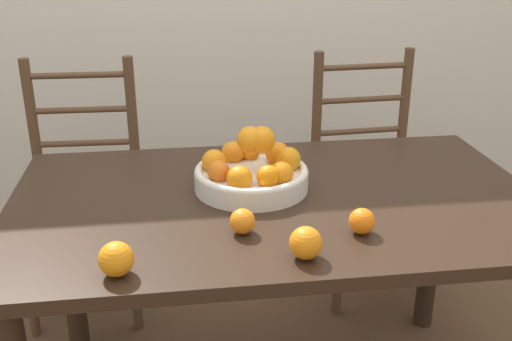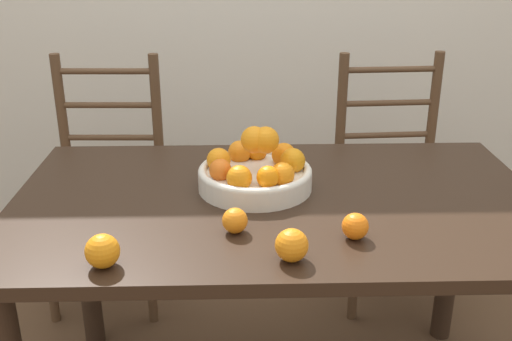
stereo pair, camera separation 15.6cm
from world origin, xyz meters
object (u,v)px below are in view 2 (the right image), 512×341
(orange_loose_3, at_px, (235,221))
(chair_left, at_px, (107,184))
(orange_loose_2, at_px, (292,245))
(chair_right, at_px, (393,181))
(orange_loose_0, at_px, (102,251))
(orange_loose_1, at_px, (355,226))
(fruit_bowl, at_px, (256,170))

(orange_loose_3, bearing_deg, chair_left, 119.83)
(orange_loose_2, xyz_separation_m, chair_right, (0.50, 1.03, -0.29))
(orange_loose_0, xyz_separation_m, orange_loose_3, (0.28, 0.15, -0.01))
(orange_loose_2, height_order, chair_right, chair_right)
(orange_loose_1, bearing_deg, chair_right, 70.02)
(orange_loose_1, bearing_deg, orange_loose_0, -168.95)
(orange_loose_0, height_order, orange_loose_3, orange_loose_0)
(fruit_bowl, distance_m, orange_loose_2, 0.40)
(orange_loose_3, bearing_deg, orange_loose_1, -7.87)
(orange_loose_3, xyz_separation_m, chair_left, (-0.51, 0.89, -0.28))
(orange_loose_1, xyz_separation_m, orange_loose_3, (-0.28, 0.04, -0.00))
(fruit_bowl, bearing_deg, chair_left, 132.04)
(orange_loose_1, xyz_separation_m, orange_loose_2, (-0.16, -0.10, 0.01))
(orange_loose_0, height_order, chair_right, chair_right)
(fruit_bowl, bearing_deg, orange_loose_3, -102.42)
(orange_loose_1, height_order, orange_loose_3, orange_loose_1)
(fruit_bowl, bearing_deg, orange_loose_2, -80.35)
(orange_loose_0, bearing_deg, orange_loose_1, 11.05)
(chair_left, bearing_deg, orange_loose_0, -75.92)
(orange_loose_2, distance_m, orange_loose_3, 0.18)
(orange_loose_2, xyz_separation_m, chair_left, (-0.64, 1.03, -0.29))
(chair_right, bearing_deg, fruit_bowl, -134.97)
(orange_loose_1, xyz_separation_m, chair_left, (-0.79, 0.93, -0.28))
(chair_left, bearing_deg, chair_right, 1.76)
(chair_left, bearing_deg, orange_loose_2, -56.46)
(orange_loose_0, height_order, orange_loose_2, same)
(fruit_bowl, height_order, orange_loose_0, fruit_bowl)
(orange_loose_0, bearing_deg, chair_left, 102.32)
(orange_loose_0, xyz_separation_m, orange_loose_1, (0.57, 0.11, -0.01))
(fruit_bowl, distance_m, chair_right, 0.90)
(fruit_bowl, xyz_separation_m, orange_loose_3, (-0.06, -0.26, -0.02))
(orange_loose_0, relative_size, chair_left, 0.08)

